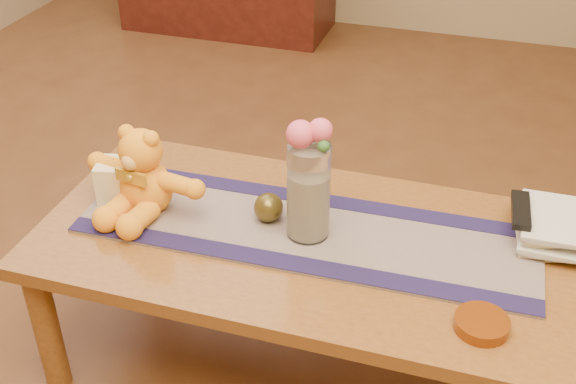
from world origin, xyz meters
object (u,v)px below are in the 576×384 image
(glass_vase, at_px, (309,191))
(tv_remote, at_px, (521,210))
(teddy_bear, at_px, (144,171))
(amber_dish, at_px, (482,324))
(bronze_ball, at_px, (269,207))
(pillar_candle, at_px, (116,181))
(book_bottom, at_px, (516,231))

(glass_vase, height_order, tv_remote, glass_vase)
(teddy_bear, relative_size, tv_remote, 2.13)
(glass_vase, relative_size, amber_dish, 2.13)
(bronze_ball, bearing_deg, amber_dish, -22.74)
(teddy_bear, relative_size, bronze_ball, 4.35)
(teddy_bear, bearing_deg, pillar_candle, -179.00)
(book_bottom, bearing_deg, glass_vase, -169.10)
(teddy_bear, bearing_deg, tv_remote, 18.59)
(pillar_candle, relative_size, glass_vase, 0.44)
(bronze_ball, distance_m, amber_dish, 0.63)
(amber_dish, bearing_deg, glass_vase, 154.99)
(teddy_bear, bearing_deg, bronze_ball, 15.51)
(pillar_candle, bearing_deg, tv_remote, 8.26)
(glass_vase, xyz_separation_m, tv_remote, (0.52, 0.16, -0.05))
(pillar_candle, xyz_separation_m, amber_dish, (1.01, -0.22, -0.05))
(glass_vase, relative_size, tv_remote, 1.62)
(teddy_bear, relative_size, pillar_candle, 3.00)
(pillar_candle, relative_size, book_bottom, 0.51)
(glass_vase, height_order, bronze_ball, glass_vase)
(teddy_bear, height_order, tv_remote, teddy_bear)
(pillar_candle, bearing_deg, book_bottom, 8.79)
(amber_dish, bearing_deg, pillar_candle, 167.95)
(glass_vase, bearing_deg, amber_dish, -25.01)
(glass_vase, height_order, amber_dish, glass_vase)
(bronze_ball, xyz_separation_m, book_bottom, (0.63, 0.14, -0.04))
(amber_dish, bearing_deg, tv_remote, 81.31)
(pillar_candle, bearing_deg, amber_dish, -12.05)
(pillar_candle, distance_m, tv_remote, 1.08)
(book_bottom, xyz_separation_m, tv_remote, (0.00, -0.01, 0.07))
(pillar_candle, bearing_deg, bronze_ball, 3.48)
(glass_vase, bearing_deg, bronze_ball, 166.93)
(bronze_ball, relative_size, book_bottom, 0.35)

